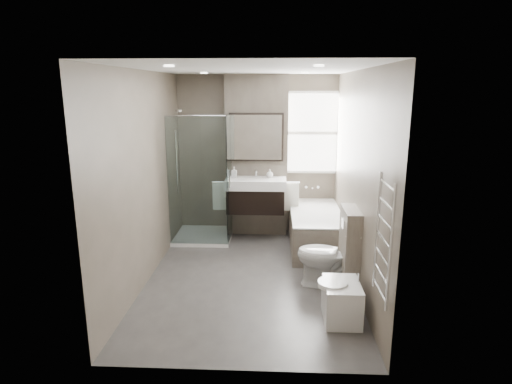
# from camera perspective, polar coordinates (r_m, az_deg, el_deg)

# --- Properties ---
(room) EXTENTS (2.70, 3.90, 2.70)m
(room) POSITION_cam_1_polar(r_m,az_deg,el_deg) (5.25, -0.77, 1.76)
(room) COLOR #43403E
(room) RESTS_ON ground
(vanity_pier) EXTENTS (1.00, 0.25, 2.60)m
(vanity_pier) POSITION_cam_1_polar(r_m,az_deg,el_deg) (7.00, 0.10, 4.78)
(vanity_pier) COLOR #61584C
(vanity_pier) RESTS_ON ground
(vanity) EXTENTS (0.95, 0.47, 0.66)m
(vanity) POSITION_cam_1_polar(r_m,az_deg,el_deg) (6.77, -0.04, -0.36)
(vanity) COLOR black
(vanity) RESTS_ON vanity_pier
(mirror_cabinet) EXTENTS (0.86, 0.08, 0.76)m
(mirror_cabinet) POSITION_cam_1_polar(r_m,az_deg,el_deg) (6.79, 0.04, 7.32)
(mirror_cabinet) COLOR black
(mirror_cabinet) RESTS_ON vanity_pier
(towel_left) EXTENTS (0.24, 0.06, 0.44)m
(towel_left) POSITION_cam_1_polar(r_m,az_deg,el_deg) (6.80, -4.76, -0.52)
(towel_left) COLOR silver
(towel_left) RESTS_ON vanity_pier
(towel_right) EXTENTS (0.24, 0.06, 0.44)m
(towel_right) POSITION_cam_1_polar(r_m,az_deg,el_deg) (6.75, 4.71, -0.63)
(towel_right) COLOR silver
(towel_right) RESTS_ON vanity_pier
(shower_enclosure) EXTENTS (0.90, 0.90, 2.00)m
(shower_enclosure) POSITION_cam_1_polar(r_m,az_deg,el_deg) (6.83, -6.38, -2.47)
(shower_enclosure) COLOR white
(shower_enclosure) RESTS_ON ground
(bathtub) EXTENTS (0.75, 1.60, 0.57)m
(bathtub) POSITION_cam_1_polar(r_m,az_deg,el_deg) (6.59, 7.91, -4.73)
(bathtub) COLOR #61584C
(bathtub) RESTS_ON ground
(window) EXTENTS (0.98, 0.06, 1.33)m
(window) POSITION_cam_1_polar(r_m,az_deg,el_deg) (7.07, 7.52, 7.82)
(window) COLOR white
(window) RESTS_ON room
(toilet) EXTENTS (0.86, 0.62, 0.79)m
(toilet) POSITION_cam_1_polar(r_m,az_deg,el_deg) (5.34, 9.67, -8.42)
(toilet) COLOR white
(toilet) RESTS_ON ground
(cistern_box) EXTENTS (0.19, 0.55, 1.00)m
(cistern_box) POSITION_cam_1_polar(r_m,az_deg,el_deg) (5.31, 12.35, -7.45)
(cistern_box) COLOR #61584C
(cistern_box) RESTS_ON ground
(bidet) EXTENTS (0.44, 0.51, 0.53)m
(bidet) POSITION_cam_1_polar(r_m,az_deg,el_deg) (4.72, 11.28, -13.99)
(bidet) COLOR white
(bidet) RESTS_ON ground
(towel_radiator) EXTENTS (0.03, 0.49, 1.10)m
(towel_radiator) POSITION_cam_1_polar(r_m,az_deg,el_deg) (3.87, 16.67, -6.07)
(towel_radiator) COLOR silver
(towel_radiator) RESTS_ON room
(soap_bottle_a) EXTENTS (0.08, 0.08, 0.18)m
(soap_bottle_a) POSITION_cam_1_polar(r_m,az_deg,el_deg) (6.76, -2.93, 2.63)
(soap_bottle_a) COLOR white
(soap_bottle_a) RESTS_ON vanity
(soap_bottle_b) EXTENTS (0.11, 0.11, 0.14)m
(soap_bottle_b) POSITION_cam_1_polar(r_m,az_deg,el_deg) (6.78, 1.85, 2.50)
(soap_bottle_b) COLOR white
(soap_bottle_b) RESTS_ON vanity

